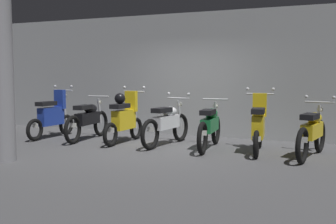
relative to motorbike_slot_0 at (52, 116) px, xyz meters
The scene contains 10 objects.
ground_plane 3.12m from the motorbike_slot_0, ahead, with size 80.00×80.00×0.00m, color #4C4C4F.
back_wall 3.70m from the motorbike_slot_0, 31.11° to the left, with size 16.00×0.30×3.10m, color #9EA0A3.
motorbike_slot_0 is the anchor object (origin of this frame).
motorbike_slot_1 1.01m from the motorbike_slot_0, ahead, with size 0.56×1.95×1.03m.
motorbike_slot_2 2.03m from the motorbike_slot_0, ahead, with size 0.59×1.68×1.29m.
motorbike_slot_3 3.05m from the motorbike_slot_0, ahead, with size 0.59×1.95×1.15m.
motorbike_slot_4 4.06m from the motorbike_slot_0, ahead, with size 0.56×1.95×1.03m.
motorbike_slot_5 5.07m from the motorbike_slot_0, ahead, with size 0.59×1.68×1.29m.
motorbike_slot_6 6.10m from the motorbike_slot_0, ahead, with size 0.58×1.94×1.15m.
support_pillar 3.00m from the motorbike_slot_0, 68.55° to the right, with size 0.43×0.43×3.10m, color gray.
Camera 1 is at (3.63, -7.80, 1.56)m, focal length 44.40 mm.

